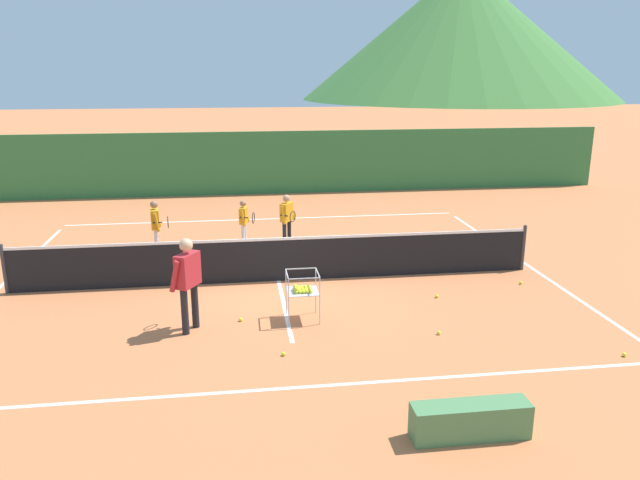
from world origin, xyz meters
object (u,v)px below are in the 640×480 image
Objects in this scene: student_0 at (156,223)px; student_1 at (244,218)px; tennis_ball_2 at (284,354)px; student_2 at (287,216)px; courtside_bench at (470,420)px; tennis_ball_1 at (624,355)px; tennis_ball_5 at (521,283)px; ball_cart at (302,289)px; tennis_ball_3 at (437,296)px; tennis_net at (278,259)px; tennis_ball_4 at (439,333)px; instructor at (188,276)px; tennis_ball_0 at (241,320)px.

student_0 reaches higher than student_1.
tennis_ball_2 is (2.64, -5.97, -0.79)m from student_0.
student_2 is 0.91× the size of courtside_bench.
student_1 is at bearing 128.93° from tennis_ball_1.
tennis_ball_5 is at bearing -22.39° from student_0.
ball_cart is 5.47m from tennis_ball_1.
student_0 reaches higher than tennis_ball_1.
ball_cart reaches higher than tennis_ball_1.
tennis_ball_1 is at bearing -53.80° from tennis_ball_3.
student_1 reaches higher than tennis_net.
tennis_ball_1 is 1.00× the size of tennis_ball_3.
tennis_ball_1 is 2.95m from tennis_ball_4.
student_0 is 20.10× the size of tennis_ball_1.
instructor is at bearing 163.91° from tennis_ball_1.
tennis_ball_4 is at bearing 155.53° from tennis_ball_1.
courtside_bench is at bearing -151.48° from tennis_ball_1.
courtside_bench reaches higher than tennis_ball_2.
student_2 is 9.01m from courtside_bench.
student_1 is (-0.67, 2.91, 0.22)m from tennis_net.
student_0 is at bearing 134.22° from tennis_ball_4.
tennis_ball_2 is at bearing -66.17° from student_0.
student_0 is 0.91× the size of courtside_bench.
tennis_ball_0 is at bearing 177.06° from ball_cart.
student_0 reaches higher than courtside_bench.
courtside_bench is at bearing -72.55° from tennis_net.
tennis_ball_2 is (-0.46, -1.45, -0.55)m from ball_cart.
student_2 is 1.51× the size of ball_cart.
tennis_ball_1 is 1.00× the size of tennis_ball_5.
tennis_ball_5 is (5.32, 2.69, 0.00)m from tennis_ball_2.
courtside_bench reaches higher than tennis_ball_3.
ball_cart is 13.22× the size of tennis_ball_4.
courtside_bench is (1.53, -8.86, -0.59)m from student_2.
student_1 is 9.43m from tennis_ball_1.
instructor reaches higher than student_2.
ball_cart is at bearing -165.62° from tennis_ball_5.
instructor is 7.32m from tennis_ball_1.
tennis_ball_3 is at bearing -49.34° from student_1.
student_2 reaches higher than student_1.
student_2 is 4.85m from ball_cart.
student_2 is at bearing 110.06° from tennis_ball_4.
tennis_ball_3 is at bearing 126.20° from tennis_ball_1.
tennis_ball_1 is at bearing -20.56° from tennis_ball_0.
tennis_net is 9.45× the size of student_1.
courtside_bench is (2.62, -9.11, -0.49)m from student_1.
tennis_ball_5 is 6.15m from courtside_bench.
ball_cart is at bearing -2.94° from tennis_ball_0.
ball_cart is 13.22× the size of tennis_ball_5.
tennis_ball_1 is at bearing -55.70° from student_2.
student_1 is at bearing 100.54° from ball_cart.
student_2 is 5.01m from tennis_ball_0.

